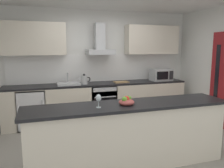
% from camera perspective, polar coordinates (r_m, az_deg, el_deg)
% --- Properties ---
extents(ground, '(5.81, 4.68, 0.02)m').
position_cam_1_polar(ground, '(4.20, 2.29, -15.30)').
color(ground, gray).
extents(wall_back, '(5.81, 0.12, 2.60)m').
position_cam_1_polar(wall_back, '(5.67, -4.18, 4.79)').
color(wall_back, white).
rests_on(wall_back, ground).
extents(backsplash_tile, '(4.09, 0.02, 0.66)m').
position_cam_1_polar(backsplash_tile, '(5.60, -4.00, 4.03)').
color(backsplash_tile, white).
extents(counter_back, '(4.23, 0.60, 0.90)m').
position_cam_1_polar(counter_back, '(5.44, -3.14, -4.47)').
color(counter_back, beige).
rests_on(counter_back, ground).
extents(counter_island, '(2.96, 0.64, 0.94)m').
position_cam_1_polar(counter_island, '(3.40, 4.36, -12.55)').
color(counter_island, beige).
rests_on(counter_island, ground).
extents(upper_cabinets, '(4.17, 0.32, 0.70)m').
position_cam_1_polar(upper_cabinets, '(5.43, -3.68, 11.05)').
color(upper_cabinets, beige).
extents(oven, '(0.60, 0.62, 0.80)m').
position_cam_1_polar(oven, '(5.42, -2.58, -4.39)').
color(oven, slate).
rests_on(oven, ground).
extents(refrigerator, '(0.58, 0.60, 0.85)m').
position_cam_1_polar(refrigerator, '(5.26, -19.42, -5.74)').
color(refrigerator, white).
rests_on(refrigerator, ground).
extents(microwave, '(0.50, 0.38, 0.30)m').
position_cam_1_polar(microwave, '(5.87, 12.13, 2.32)').
color(microwave, '#B7BABC').
rests_on(microwave, counter_back).
extents(sink, '(0.50, 0.40, 0.26)m').
position_cam_1_polar(sink, '(5.20, -10.82, 0.13)').
color(sink, silver).
rests_on(sink, counter_back).
extents(kettle, '(0.29, 0.15, 0.24)m').
position_cam_1_polar(kettle, '(5.20, -6.94, 1.08)').
color(kettle, '#B7BABC').
rests_on(kettle, counter_back).
extents(range_hood, '(0.62, 0.45, 0.72)m').
position_cam_1_polar(range_hood, '(5.39, -3.04, 9.76)').
color(range_hood, '#B7BABC').
extents(wine_glass, '(0.08, 0.08, 0.18)m').
position_cam_1_polar(wine_glass, '(3.02, -3.38, -3.61)').
color(wine_glass, silver).
rests_on(wine_glass, counter_island).
extents(fruit_bowl, '(0.22, 0.22, 0.13)m').
position_cam_1_polar(fruit_bowl, '(3.19, 3.65, -4.36)').
color(fruit_bowl, '#B24C47').
rests_on(fruit_bowl, counter_island).
extents(chopping_board, '(0.34, 0.22, 0.02)m').
position_cam_1_polar(chopping_board, '(5.45, 2.32, 0.52)').
color(chopping_board, tan).
rests_on(chopping_board, counter_back).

